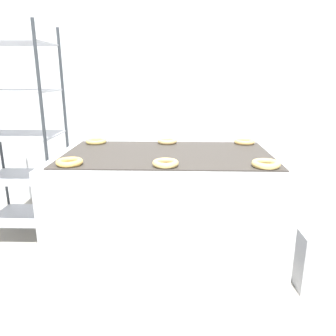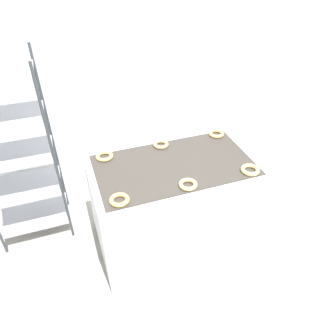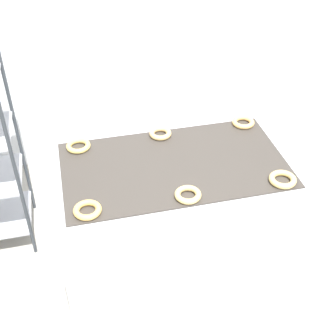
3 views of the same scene
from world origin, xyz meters
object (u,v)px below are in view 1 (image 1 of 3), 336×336
object	(u,v)px
baking_rack_cart	(20,136)
glaze_bin	(324,255)
donut_far_left	(96,141)
donut_near_left	(69,162)
donut_near_right	(266,164)
donut_far_center	(167,141)
donut_far_right	(244,142)
fryer_machine	(167,218)
donut_near_center	(166,163)

from	to	relation	value
baking_rack_cart	glaze_bin	bearing A→B (deg)	-15.32
donut_far_left	glaze_bin	bearing A→B (deg)	-11.31
donut_near_left	donut_near_right	size ratio (longest dim) A/B	0.96
donut_near_left	donut_far_center	world-z (taller)	same
donut_near_left	donut_far_left	size ratio (longest dim) A/B	1.00
donut_near_left	donut_far_right	distance (m)	1.22
fryer_machine	donut_far_right	size ratio (longest dim) A/B	9.69
fryer_machine	donut_far_right	world-z (taller)	donut_far_right
donut_near_left	donut_far_right	size ratio (longest dim) A/B	1.01
donut_near_left	donut_far_left	bearing A→B (deg)	89.51
donut_far_center	baking_rack_cart	bearing A→B (deg)	166.40
glaze_bin	donut_far_left	world-z (taller)	donut_far_left
glaze_bin	donut_near_right	bearing A→B (deg)	-152.03
fryer_machine	donut_far_right	bearing A→B (deg)	29.97
glaze_bin	donut_far_left	bearing A→B (deg)	168.69
donut_near_left	donut_near_center	size ratio (longest dim) A/B	1.02
fryer_machine	baking_rack_cart	world-z (taller)	baking_rack_cart
baking_rack_cart	donut_near_left	size ratio (longest dim) A/B	11.93
baking_rack_cart	glaze_bin	size ratio (longest dim) A/B	4.34
baking_rack_cart	donut_near_right	distance (m)	1.98
donut_far_left	donut_near_right	bearing A→B (deg)	-29.03
baking_rack_cart	donut_far_right	distance (m)	1.79
donut_near_left	glaze_bin	bearing A→B (deg)	9.64
donut_far_left	baking_rack_cart	bearing A→B (deg)	156.31
donut_near_right	donut_far_center	world-z (taller)	donut_near_right
donut_near_center	donut_near_right	distance (m)	0.54
donut_near_center	donut_far_center	world-z (taller)	same
baking_rack_cart	donut_near_right	bearing A→B (deg)	-26.95
donut_far_left	donut_far_right	size ratio (longest dim) A/B	1.01
baking_rack_cart	donut_near_left	world-z (taller)	baking_rack_cart
fryer_machine	glaze_bin	world-z (taller)	fryer_machine
donut_near_left	donut_far_right	bearing A→B (deg)	29.40
donut_near_right	donut_far_center	size ratio (longest dim) A/B	1.09
donut_far_left	donut_far_right	world-z (taller)	same
donut_far_right	donut_near_left	bearing A→B (deg)	-150.60
glaze_bin	donut_far_center	world-z (taller)	donut_far_center
donut_near_left	donut_far_right	world-z (taller)	same
baking_rack_cart	donut_far_center	xyz separation A→B (m)	(1.22, -0.29, 0.02)
glaze_bin	donut_near_right	world-z (taller)	donut_near_right
fryer_machine	donut_far_center	world-z (taller)	donut_far_center
donut_near_left	donut_near_right	xyz separation A→B (m)	(1.06, -0.00, 0.00)
fryer_machine	donut_far_center	distance (m)	0.55
donut_near_right	donut_far_center	bearing A→B (deg)	132.29
baking_rack_cart	donut_near_left	xyz separation A→B (m)	(0.70, -0.89, 0.02)
glaze_bin	donut_far_left	xyz separation A→B (m)	(-1.57, 0.31, 0.70)
baking_rack_cart	donut_near_left	distance (m)	1.14
glaze_bin	donut_near_right	size ratio (longest dim) A/B	2.63
baking_rack_cart	glaze_bin	world-z (taller)	baking_rack_cart
donut_far_center	donut_far_right	xyz separation A→B (m)	(0.55, 0.00, -0.00)
donut_far_left	donut_far_center	xyz separation A→B (m)	(0.51, 0.02, 0.00)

